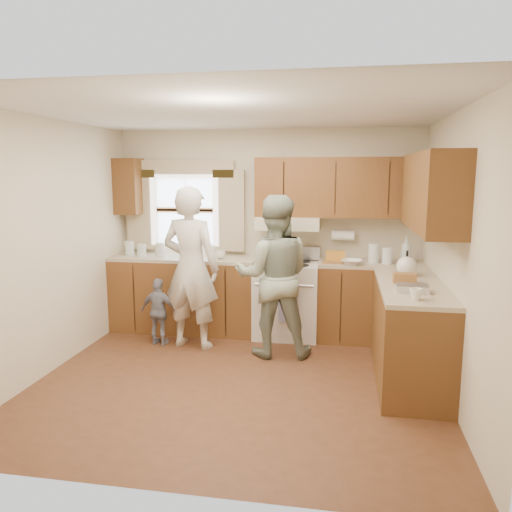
% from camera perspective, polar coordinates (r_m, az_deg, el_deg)
% --- Properties ---
extents(room, '(3.80, 3.80, 3.80)m').
position_cam_1_polar(room, '(4.59, -2.09, 0.46)').
color(room, '#4A2B17').
rests_on(room, ground).
extents(kitchen_fixtures, '(3.80, 2.25, 2.15)m').
position_cam_1_polar(kitchen_fixtures, '(5.64, 6.34, -2.16)').
color(kitchen_fixtures, '#482A0F').
rests_on(kitchen_fixtures, ground).
extents(stove, '(0.76, 0.67, 1.07)m').
position_cam_1_polar(stove, '(6.09, 3.55, -4.82)').
color(stove, silver).
rests_on(stove, ground).
extents(woman_left, '(0.74, 0.55, 1.83)m').
position_cam_1_polar(woman_left, '(5.64, -7.45, -1.37)').
color(woman_left, beige).
rests_on(woman_left, ground).
extents(woman_right, '(0.93, 0.77, 1.74)m').
position_cam_1_polar(woman_right, '(5.37, 2.05, -2.33)').
color(woman_right, '#26412C').
rests_on(woman_right, ground).
extents(child, '(0.48, 0.24, 0.78)m').
position_cam_1_polar(child, '(5.89, -11.01, -6.27)').
color(child, gray).
rests_on(child, ground).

